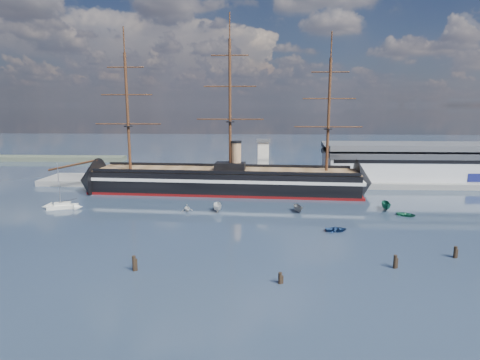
{
  "coord_description": "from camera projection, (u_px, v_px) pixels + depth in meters",
  "views": [
    {
      "loc": [
        1.35,
        -72.39,
        29.03
      ],
      "look_at": [
        -3.69,
        35.0,
        9.0
      ],
      "focal_mm": 30.0,
      "sensor_mm": 36.0,
      "label": 1
    }
  ],
  "objects": [
    {
      "name": "ground",
      "position": [
        254.0,
        208.0,
        115.75
      ],
      "size": [
        600.0,
        600.0,
        0.0
      ],
      "primitive_type": "plane",
      "color": "#22303E",
      "rests_on": "ground"
    },
    {
      "name": "motorboat_b",
      "position": [
        336.0,
        231.0,
        93.82
      ],
      "size": [
        1.63,
        3.31,
        1.49
      ],
      "primitive_type": "imported",
      "rotation": [
        0.0,
        0.0,
        1.69
      ],
      "color": "navy",
      "rests_on": "ground"
    },
    {
      "name": "sailboat",
      "position": [
        63.0,
        206.0,
        114.31
      ],
      "size": [
        8.59,
        5.11,
        13.22
      ],
      "rotation": [
        0.0,
        0.0,
        0.35
      ],
      "color": "silver",
      "rests_on": "ground"
    },
    {
      "name": "piling_near_mid",
      "position": [
        280.0,
        284.0,
        66.33
      ],
      "size": [
        0.64,
        0.64,
        2.63
      ],
      "primitive_type": "cylinder",
      "color": "black",
      "rests_on": "ground"
    },
    {
      "name": "warehouse",
      "position": [
        409.0,
        162.0,
        150.89
      ],
      "size": [
        63.0,
        21.0,
        11.6
      ],
      "color": "#B7BABC",
      "rests_on": "ground"
    },
    {
      "name": "warship",
      "position": [
        219.0,
        181.0,
        135.19
      ],
      "size": [
        113.35,
        21.69,
        53.94
      ],
      "rotation": [
        0.0,
        0.0,
        -0.06
      ],
      "color": "black",
      "rests_on": "ground"
    },
    {
      "name": "quay_tower",
      "position": [
        263.0,
        159.0,
        146.23
      ],
      "size": [
        5.0,
        5.0,
        15.0
      ],
      "color": "silver",
      "rests_on": "ground"
    },
    {
      "name": "piling_near_left",
      "position": [
        134.0,
        271.0,
        71.48
      ],
      "size": [
        0.64,
        0.64,
        3.49
      ],
      "primitive_type": "cylinder",
      "color": "black",
      "rests_on": "ground"
    },
    {
      "name": "motorboat_d",
      "position": [
        187.0,
        211.0,
        111.59
      ],
      "size": [
        6.18,
        4.15,
        2.09
      ],
      "primitive_type": "imported",
      "rotation": [
        0.0,
        0.0,
        0.32
      ],
      "color": "silver",
      "rests_on": "ground"
    },
    {
      "name": "motorboat_f",
      "position": [
        386.0,
        210.0,
        113.03
      ],
      "size": [
        7.46,
        3.8,
        2.85
      ],
      "primitive_type": "imported",
      "rotation": [
        0.0,
        0.0,
        -0.17
      ],
      "color": "#14533E",
      "rests_on": "ground"
    },
    {
      "name": "motorboat_e",
      "position": [
        406.0,
        216.0,
        106.78
      ],
      "size": [
        2.66,
        3.21,
        1.42
      ],
      "primitive_type": "imported",
      "rotation": [
        0.0,
        0.0,
        1.0
      ],
      "color": "#185F42",
      "rests_on": "ground"
    },
    {
      "name": "motorboat_c",
      "position": [
        298.0,
        212.0,
        110.88
      ],
      "size": [
        6.34,
        3.4,
        2.41
      ],
      "primitive_type": "imported",
      "rotation": [
        0.0,
        0.0,
        0.21
      ],
      "color": "slate",
      "rests_on": "ground"
    },
    {
      "name": "quay",
      "position": [
        281.0,
        184.0,
        150.64
      ],
      "size": [
        180.0,
        18.0,
        2.0
      ],
      "primitive_type": "cube",
      "color": "slate",
      "rests_on": "ground"
    },
    {
      "name": "motorboat_a",
      "position": [
        218.0,
        211.0,
        111.45
      ],
      "size": [
        7.23,
        3.36,
        2.79
      ],
      "primitive_type": "imported",
      "rotation": [
        0.0,
        0.0,
        0.12
      ],
      "color": "silver",
      "rests_on": "ground"
    },
    {
      "name": "piling_near_right",
      "position": [
        395.0,
        268.0,
        72.55
      ],
      "size": [
        0.64,
        0.64,
        3.22
      ],
      "primitive_type": "cylinder",
      "color": "black",
      "rests_on": "ground"
    },
    {
      "name": "piling_far_right",
      "position": [
        455.0,
        258.0,
        77.52
      ],
      "size": [
        0.64,
        0.64,
        3.03
      ],
      "primitive_type": "cylinder",
      "color": "black",
      "rests_on": "ground"
    }
  ]
}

